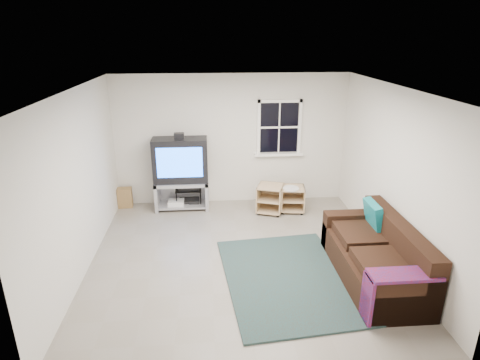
{
  "coord_description": "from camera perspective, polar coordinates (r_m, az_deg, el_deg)",
  "views": [
    {
      "loc": [
        -0.45,
        -5.45,
        3.31
      ],
      "look_at": [
        0.02,
        0.4,
        1.15
      ],
      "focal_mm": 30.0,
      "sensor_mm": 36.0,
      "label": 1
    }
  ],
  "objects": [
    {
      "name": "sofa",
      "position": [
        6.05,
        18.83,
        -10.46
      ],
      "size": [
        0.91,
        2.06,
        0.94
      ],
      "color": "black",
      "rests_on": "ground"
    },
    {
      "name": "side_table_right",
      "position": [
        7.93,
        7.43,
        -2.37
      ],
      "size": [
        0.51,
        0.51,
        0.52
      ],
      "rotation": [
        0.0,
        0.0,
        -0.14
      ],
      "color": "#D2B381",
      "rests_on": "ground"
    },
    {
      "name": "side_table_left",
      "position": [
        7.83,
        4.34,
        -2.48
      ],
      "size": [
        0.6,
        0.6,
        0.55
      ],
      "rotation": [
        0.0,
        0.0,
        -0.33
      ],
      "color": "#D2B381",
      "rests_on": "ground"
    },
    {
      "name": "paper_bag",
      "position": [
        8.37,
        -16.04,
        -2.42
      ],
      "size": [
        0.29,
        0.2,
        0.4
      ],
      "primitive_type": "cube",
      "rotation": [
        0.0,
        0.0,
        0.07
      ],
      "color": "olive",
      "rests_on": "ground"
    },
    {
      "name": "av_rack",
      "position": [
        8.08,
        -7.35,
        -0.72
      ],
      "size": [
        0.51,
        0.37,
        1.03
      ],
      "color": "black",
      "rests_on": "ground"
    },
    {
      "name": "tv_unit",
      "position": [
        7.88,
        -8.42,
        1.74
      ],
      "size": [
        1.04,
        0.52,
        1.53
      ],
      "color": "#A5A5AE",
      "rests_on": "ground"
    },
    {
      "name": "room",
      "position": [
        8.06,
        5.57,
        6.95
      ],
      "size": [
        4.6,
        4.62,
        4.6
      ],
      "color": "gray",
      "rests_on": "ground"
    },
    {
      "name": "shag_rug",
      "position": [
        5.94,
        6.8,
        -13.63
      ],
      "size": [
        1.96,
        2.54,
        0.03
      ],
      "primitive_type": "cube",
      "rotation": [
        0.0,
        0.0,
        0.1
      ],
      "color": "#312215",
      "rests_on": "ground"
    }
  ]
}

